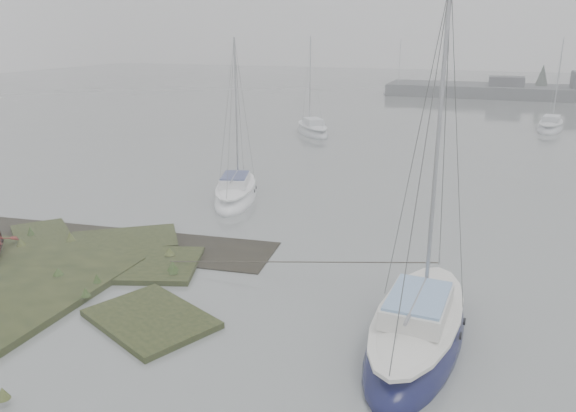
{
  "coord_description": "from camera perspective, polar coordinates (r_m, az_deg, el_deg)",
  "views": [
    {
      "loc": [
        8.99,
        -12.41,
        7.87
      ],
      "look_at": [
        2.36,
        5.68,
        1.8
      ],
      "focal_mm": 35.0,
      "sensor_mm": 36.0,
      "label": 1
    }
  ],
  "objects": [
    {
      "name": "ground",
      "position": [
        44.06,
        8.09,
        7.03
      ],
      "size": [
        160.0,
        160.0,
        0.0
      ],
      "primitive_type": "plane",
      "color": "slate",
      "rests_on": "ground"
    },
    {
      "name": "sailboat_main",
      "position": [
        15.43,
        13.0,
        -12.36
      ],
      "size": [
        2.65,
        7.0,
        9.72
      ],
      "rotation": [
        0.0,
        0.0,
        -0.06
      ],
      "color": "#0D1037",
      "rests_on": "ground"
    },
    {
      "name": "sailboat_white",
      "position": [
        27.34,
        -5.29,
        1.24
      ],
      "size": [
        3.47,
        6.08,
        8.15
      ],
      "rotation": [
        0.0,
        0.0,
        0.29
      ],
      "color": "white",
      "rests_on": "ground"
    },
    {
      "name": "sailboat_far_a",
      "position": [
        44.73,
        2.48,
        7.66
      ],
      "size": [
        4.78,
        5.71,
        8.0
      ],
      "rotation": [
        0.0,
        0.0,
        0.61
      ],
      "color": "#A6ACAF",
      "rests_on": "ground"
    },
    {
      "name": "sailboat_far_b",
      "position": [
        51.04,
        25.1,
        7.26
      ],
      "size": [
        2.84,
        5.81,
        7.85
      ],
      "rotation": [
        0.0,
        0.0,
        -0.19
      ],
      "color": "#AFB3BA",
      "rests_on": "ground"
    },
    {
      "name": "sailboat_far_c",
      "position": [
        73.41,
        11.62,
        11.16
      ],
      "size": [
        5.28,
        2.08,
        7.29
      ],
      "rotation": [
        0.0,
        0.0,
        1.5
      ],
      "color": "silver",
      "rests_on": "ground"
    }
  ]
}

